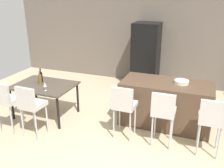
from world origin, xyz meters
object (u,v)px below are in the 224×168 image
at_px(dining_chair_far, 30,104).
at_px(wine_bottle_inner, 40,79).
at_px(bar_chair_right, 211,118).
at_px(dining_chair_near, 6,99).
at_px(fruit_bowl, 182,82).
at_px(wine_bottle_right, 41,77).
at_px(dining_table, 44,87).
at_px(refrigerator, 146,56).
at_px(bar_chair_left, 124,104).
at_px(kitchen_island, 165,104).
at_px(bar_chair_middle, 163,110).
at_px(wine_glass_left, 45,85).

distance_m(dining_chair_far, wine_bottle_inner, 0.94).
relative_size(bar_chair_right, dining_chair_near, 1.00).
bearing_deg(fruit_bowl, dining_chair_far, -149.91).
height_order(wine_bottle_right, fruit_bowl, wine_bottle_right).
distance_m(dining_table, dining_chair_near, 0.88).
distance_m(dining_chair_far, wine_bottle_right, 1.06).
height_order(dining_chair_near, refrigerator, refrigerator).
relative_size(dining_chair_near, refrigerator, 0.57).
xyz_separation_m(refrigerator, fruit_bowl, (1.21, -1.97, 0.04)).
relative_size(bar_chair_left, wine_bottle_right, 3.33).
height_order(bar_chair_right, wine_bottle_right, wine_bottle_right).
distance_m(kitchen_island, bar_chair_middle, 0.85).
bearing_deg(bar_chair_middle, kitchen_island, 95.93).
bearing_deg(wine_glass_left, dining_table, 129.94).
bearing_deg(wine_bottle_inner, dining_table, -5.46).
xyz_separation_m(bar_chair_middle, wine_bottle_right, (-2.78, 0.34, 0.16)).
bearing_deg(fruit_bowl, dining_chair_near, -154.73).
xyz_separation_m(dining_table, dining_chair_near, (-0.29, -0.83, 0.03)).
bearing_deg(kitchen_island, bar_chair_left, -128.35).
relative_size(bar_chair_middle, bar_chair_right, 1.00).
relative_size(bar_chair_middle, fruit_bowl, 3.72).
height_order(kitchen_island, bar_chair_middle, bar_chair_middle).
xyz_separation_m(bar_chair_middle, refrigerator, (-1.02, 2.84, 0.22)).
xyz_separation_m(bar_chair_middle, wine_glass_left, (-2.40, -0.05, 0.17)).
bearing_deg(bar_chair_right, dining_table, 176.20).
height_order(bar_chair_right, refrigerator, refrigerator).
bearing_deg(dining_table, refrigerator, 58.41).
xyz_separation_m(bar_chair_right, dining_table, (-3.40, 0.23, -0.03)).
distance_m(kitchen_island, dining_chair_near, 3.17).
distance_m(bar_chair_left, bar_chair_right, 1.50).
distance_m(bar_chair_left, refrigerator, 2.86).
bearing_deg(kitchen_island, fruit_bowl, 10.66).
bearing_deg(dining_chair_far, bar_chair_right, 10.93).
bearing_deg(wine_bottle_inner, bar_chair_right, -3.85).
height_order(bar_chair_left, dining_table, bar_chair_left).
distance_m(refrigerator, fruit_bowl, 2.31).
distance_m(bar_chair_right, fruit_bowl, 1.08).
bearing_deg(dining_chair_near, wine_bottle_right, 81.96).
relative_size(kitchen_island, wine_bottle_inner, 6.20).
distance_m(bar_chair_right, wine_glass_left, 3.18).
relative_size(bar_chair_right, wine_bottle_inner, 3.59).
bearing_deg(refrigerator, bar_chair_right, -57.61).
bearing_deg(fruit_bowl, wine_glass_left, -160.67).
bearing_deg(kitchen_island, refrigerator, 114.77).
xyz_separation_m(bar_chair_middle, fruit_bowl, (0.19, 0.86, 0.26)).
bearing_deg(dining_chair_near, wine_glass_left, 47.17).
xyz_separation_m(wine_glass_left, fruit_bowl, (2.58, 0.91, 0.09)).
xyz_separation_m(bar_chair_middle, dining_chair_near, (-2.91, -0.60, 0.00)).
relative_size(kitchen_island, bar_chair_right, 1.72).
relative_size(dining_chair_near, dining_chair_far, 1.00).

